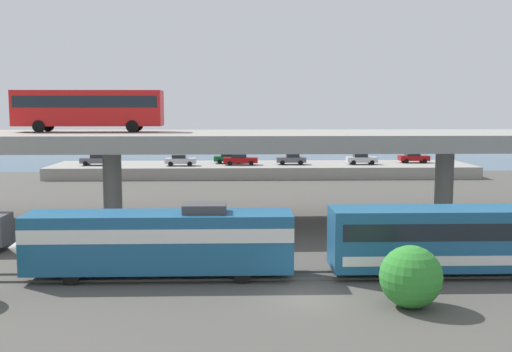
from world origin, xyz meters
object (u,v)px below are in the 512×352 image
(parked_car_5, at_px, (180,160))
(parked_car_6, at_px, (97,160))
(train_locomotive, at_px, (146,239))
(parked_car_2, at_px, (414,157))
(parked_car_0, at_px, (361,159))
(train_coach_lead, at_px, (511,237))
(parked_car_1, at_px, (240,159))
(parked_car_3, at_px, (291,159))
(parked_car_4, at_px, (229,158))
(transit_bus_on_overpass, at_px, (89,107))

(parked_car_5, distance_m, parked_car_6, 11.41)
(train_locomotive, xyz_separation_m, parked_car_2, (30.11, 52.23, 0.16))
(parked_car_2, distance_m, parked_car_6, 44.10)
(parked_car_0, relative_size, parked_car_5, 1.00)
(train_coach_lead, bearing_deg, parked_car_5, -64.64)
(parked_car_1, xyz_separation_m, parked_car_3, (7.04, 0.50, -0.00))
(parked_car_2, distance_m, parked_car_4, 26.17)
(parked_car_3, bearing_deg, parked_car_5, 5.02)
(parked_car_4, bearing_deg, parked_car_1, -59.08)
(parked_car_1, height_order, parked_car_3, same)
(parked_car_5, bearing_deg, parked_car_3, 5.02)
(train_locomotive, distance_m, parked_car_3, 51.67)
(train_coach_lead, xyz_separation_m, parked_car_3, (-8.03, 50.13, 0.18))
(train_locomotive, relative_size, parked_car_5, 3.82)
(parked_car_0, height_order, parked_car_2, same)
(transit_bus_on_overpass, distance_m, parked_car_1, 35.43)
(parked_car_5, bearing_deg, train_coach_lead, -64.64)
(parked_car_5, relative_size, parked_car_6, 0.97)
(parked_car_3, bearing_deg, train_locomotive, 75.95)
(parked_car_2, bearing_deg, parked_car_6, -176.87)
(parked_car_0, distance_m, parked_car_3, 9.67)
(parked_car_3, distance_m, parked_car_5, 15.16)
(parked_car_3, xyz_separation_m, parked_car_5, (-15.10, -1.33, -0.00))
(train_coach_lead, xyz_separation_m, parked_car_2, (9.54, 52.23, 0.18))
(train_coach_lead, relative_size, parked_car_2, 4.91)
(parked_car_2, bearing_deg, parked_car_1, -173.95)
(parked_car_5, bearing_deg, train_locomotive, -87.00)
(parked_car_3, bearing_deg, parked_car_4, -13.72)
(train_coach_lead, distance_m, parked_car_5, 54.01)
(transit_bus_on_overpass, relative_size, parked_car_5, 2.91)
(train_coach_lead, bearing_deg, train_locomotive, 0.00)
(train_coach_lead, bearing_deg, parked_car_4, -72.34)
(parked_car_1, height_order, parked_car_2, same)
(parked_car_2, bearing_deg, parked_car_5, -174.01)
(train_locomotive, distance_m, parked_car_1, 49.93)
(parked_car_1, xyz_separation_m, parked_car_5, (-8.06, -0.82, -0.00))
(parked_car_3, distance_m, parked_car_6, 26.47)
(parked_car_3, xyz_separation_m, parked_car_6, (-26.47, -0.30, 0.00))
(parked_car_1, bearing_deg, train_locomotive, -96.33)
(parked_car_4, bearing_deg, parked_car_5, -152.21)
(train_locomotive, bearing_deg, transit_bus_on_overpass, -67.76)
(parked_car_1, xyz_separation_m, parked_car_2, (24.61, 2.61, -0.00))
(parked_car_0, distance_m, parked_car_2, 8.22)
(parked_car_2, xyz_separation_m, parked_car_5, (-32.67, -3.43, -0.00))
(parked_car_4, height_order, parked_car_6, same)
(transit_bus_on_overpass, xyz_separation_m, parked_car_1, (12.57, 32.34, -7.16))
(parked_car_2, relative_size, parked_car_5, 1.01)
(train_coach_lead, relative_size, parked_car_6, 4.82)
(train_coach_lead, distance_m, parked_car_0, 50.00)
(train_coach_lead, height_order, parked_car_3, train_coach_lead)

